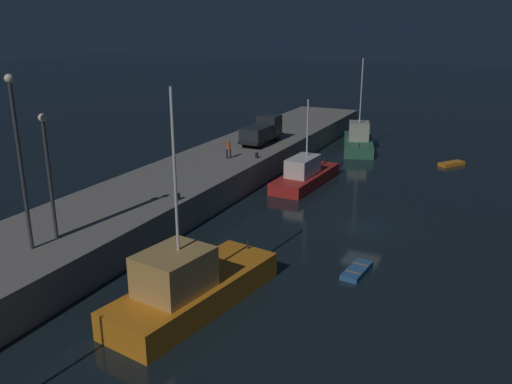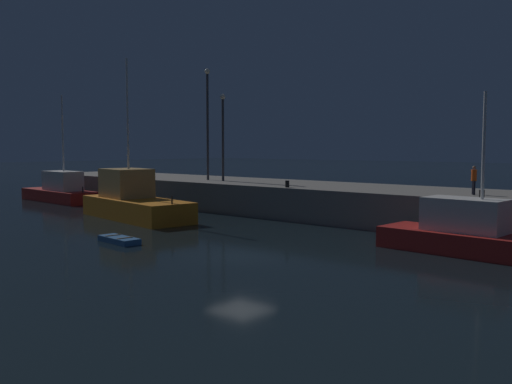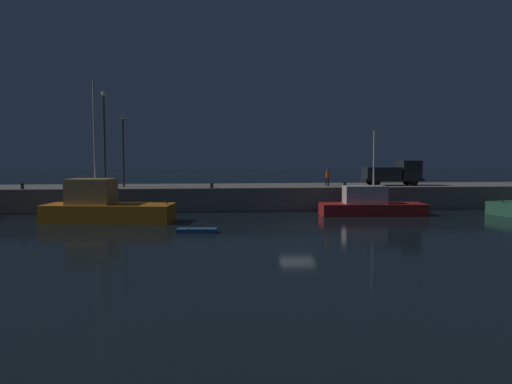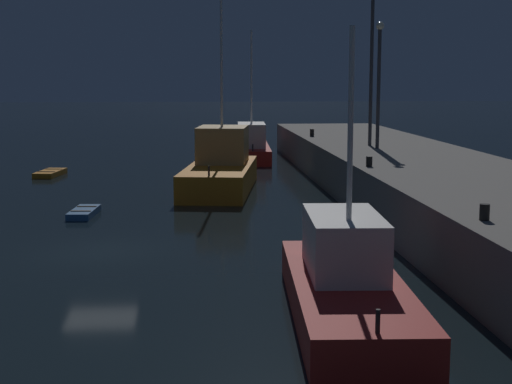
{
  "view_description": "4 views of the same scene",
  "coord_description": "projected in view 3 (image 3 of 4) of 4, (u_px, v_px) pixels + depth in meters",
  "views": [
    {
      "loc": [
        -34.59,
        -8.27,
        13.66
      ],
      "look_at": [
        -1.62,
        7.52,
        2.01
      ],
      "focal_mm": 37.52,
      "sensor_mm": 36.0,
      "label": 1
    },
    {
      "loc": [
        16.88,
        -18.38,
        4.95
      ],
      "look_at": [
        -3.6,
        5.18,
        2.41
      ],
      "focal_mm": 39.08,
      "sensor_mm": 36.0,
      "label": 2
    },
    {
      "loc": [
        -6.44,
        -35.29,
        5.23
      ],
      "look_at": [
        -2.4,
        6.03,
        2.2
      ],
      "focal_mm": 34.94,
      "sensor_mm": 36.0,
      "label": 3
    },
    {
      "loc": [
        26.78,
        3.32,
        6.2
      ],
      "look_at": [
        0.84,
        5.56,
        2.21
      ],
      "focal_mm": 53.07,
      "sensor_mm": 36.0,
      "label": 4
    }
  ],
  "objects": [
    {
      "name": "dockworker",
      "position": [
        327.0,
        176.0,
        49.83
      ],
      "size": [
        0.41,
        0.41,
        1.65
      ],
      "color": "black",
      "rests_on": "pier_quay"
    },
    {
      "name": "pier_quay",
      "position": [
        271.0,
        196.0,
        50.48
      ],
      "size": [
        73.6,
        8.07,
        2.23
      ],
      "color": "gray",
      "rests_on": "ground"
    },
    {
      "name": "bollard_east",
      "position": [
        22.0,
        186.0,
        44.91
      ],
      "size": [
        0.28,
        0.28,
        0.5
      ],
      "primitive_type": "cylinder",
      "color": "black",
      "rests_on": "pier_quay"
    },
    {
      "name": "bollard_central",
      "position": [
        212.0,
        186.0,
        46.39
      ],
      "size": [
        0.28,
        0.28,
        0.46
      ],
      "primitive_type": "cylinder",
      "color": "black",
      "rests_on": "pier_quay"
    },
    {
      "name": "utility_truck",
      "position": [
        394.0,
        173.0,
        50.42
      ],
      "size": [
        6.06,
        2.09,
        2.52
      ],
      "color": "black",
      "rests_on": "pier_quay"
    },
    {
      "name": "lamp_post_west",
      "position": [
        104.0,
        132.0,
        47.47
      ],
      "size": [
        0.44,
        0.44,
        9.07
      ],
      "color": "#38383D",
      "rests_on": "pier_quay"
    },
    {
      "name": "dinghy_red_small",
      "position": [
        197.0,
        231.0,
        33.82
      ],
      "size": [
        2.78,
        1.24,
        0.34
      ],
      "color": "#2D6099",
      "rests_on": "ground"
    },
    {
      "name": "ground_plane",
      "position": [
        297.0,
        228.0,
        36.03
      ],
      "size": [
        320.0,
        320.0,
        0.0
      ],
      "primitive_type": "plane",
      "color": "black"
    },
    {
      "name": "lamp_post_east",
      "position": [
        123.0,
        144.0,
        47.74
      ],
      "size": [
        0.44,
        0.44,
        6.91
      ],
      "color": "#38383D",
      "rests_on": "pier_quay"
    },
    {
      "name": "fishing_boat_blue",
      "position": [
        104.0,
        207.0,
        39.44
      ],
      "size": [
        10.46,
        4.86,
        11.02
      ],
      "color": "orange",
      "rests_on": "ground"
    },
    {
      "name": "bollard_west",
      "position": [
        345.0,
        185.0,
        47.86
      ],
      "size": [
        0.28,
        0.28,
        0.47
      ],
      "primitive_type": "cylinder",
      "color": "black",
      "rests_on": "pier_quay"
    },
    {
      "name": "fishing_boat_white",
      "position": [
        370.0,
        205.0,
        43.99
      ],
      "size": [
        9.29,
        3.35,
        7.43
      ],
      "color": "red",
      "rests_on": "ground"
    }
  ]
}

